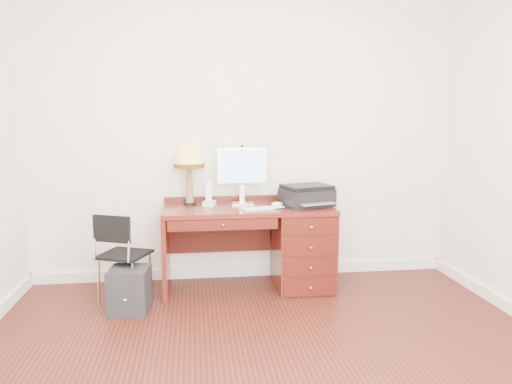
{
  "coord_description": "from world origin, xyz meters",
  "views": [
    {
      "loc": [
        -0.48,
        -2.94,
        1.55
      ],
      "look_at": [
        0.05,
        1.2,
        0.91
      ],
      "focal_mm": 35.0,
      "sensor_mm": 36.0,
      "label": 1
    }
  ],
  "objects": [
    {
      "name": "ground",
      "position": [
        0.0,
        0.0,
        0.0
      ],
      "size": [
        4.0,
        4.0,
        0.0
      ],
      "primitive_type": "plane",
      "color": "#38130C",
      "rests_on": "ground"
    },
    {
      "name": "room_shell",
      "position": [
        0.0,
        0.63,
        0.05
      ],
      "size": [
        4.0,
        4.0,
        4.0
      ],
      "color": "white",
      "rests_on": "ground"
    },
    {
      "name": "desk",
      "position": [
        0.32,
        1.4,
        0.41
      ],
      "size": [
        1.5,
        0.67,
        0.75
      ],
      "color": "maroon",
      "rests_on": "ground"
    },
    {
      "name": "monitor",
      "position": [
        -0.03,
        1.55,
        1.08
      ],
      "size": [
        0.45,
        0.15,
        0.52
      ],
      "rotation": [
        0.0,
        0.0,
        0.02
      ],
      "color": "silver",
      "rests_on": "desk"
    },
    {
      "name": "keyboard",
      "position": [
        0.12,
        1.27,
        0.76
      ],
      "size": [
        0.39,
        0.21,
        0.01
      ],
      "primitive_type": "cube",
      "rotation": [
        0.0,
        0.0,
        0.3
      ],
      "color": "white",
      "rests_on": "desk"
    },
    {
      "name": "mouse_pad",
      "position": [
        0.26,
        1.35,
        0.76
      ],
      "size": [
        0.22,
        0.22,
        0.04
      ],
      "color": "black",
      "rests_on": "desk"
    },
    {
      "name": "printer",
      "position": [
        0.53,
        1.38,
        0.84
      ],
      "size": [
        0.5,
        0.44,
        0.19
      ],
      "rotation": [
        0.0,
        0.0,
        0.29
      ],
      "color": "black",
      "rests_on": "desk"
    },
    {
      "name": "leg_lamp",
      "position": [
        -0.51,
        1.57,
        1.17
      ],
      "size": [
        0.28,
        0.28,
        0.57
      ],
      "color": "black",
      "rests_on": "desk"
    },
    {
      "name": "phone",
      "position": [
        -0.34,
        1.48,
        0.81
      ],
      "size": [
        0.13,
        0.13,
        0.21
      ],
      "rotation": [
        0.0,
        0.0,
        -0.3
      ],
      "color": "white",
      "rests_on": "desk"
    },
    {
      "name": "pen_cup",
      "position": [
        0.32,
        1.51,
        0.8
      ],
      "size": [
        0.08,
        0.08,
        0.1
      ],
      "primitive_type": "cylinder",
      "color": "black",
      "rests_on": "desk"
    },
    {
      "name": "chair",
      "position": [
        -1.06,
        1.13,
        0.47
      ],
      "size": [
        0.48,
        0.49,
        0.77
      ],
      "rotation": [
        0.0,
        0.0,
        -0.41
      ],
      "color": "black",
      "rests_on": "ground"
    },
    {
      "name": "equipment_box",
      "position": [
        -1.0,
        0.97,
        0.18
      ],
      "size": [
        0.34,
        0.34,
        0.35
      ],
      "primitive_type": "cube",
      "rotation": [
        0.0,
        0.0,
        -0.12
      ],
      "color": "black",
      "rests_on": "ground"
    }
  ]
}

